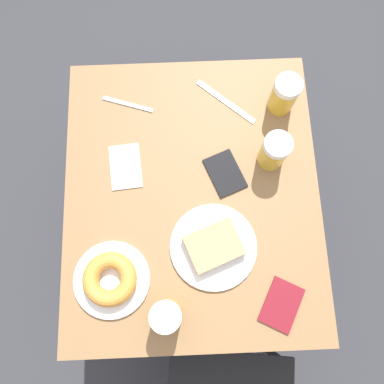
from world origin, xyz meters
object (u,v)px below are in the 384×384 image
at_px(plate_with_donut, 110,279).
at_px(beer_mug_left, 167,315).
at_px(beer_mug_center, 274,151).
at_px(fork, 128,104).
at_px(passport_near_edge, 225,173).
at_px(napkin_folded, 126,167).
at_px(passport_far_edge, 282,305).
at_px(knife, 226,102).
at_px(beer_mug_right, 284,95).
at_px(plate_with_cake, 214,246).

bearing_deg(plate_with_donut, beer_mug_left, 147.76).
height_order(beer_mug_center, fork, beer_mug_center).
relative_size(plate_with_donut, beer_mug_left, 1.66).
bearing_deg(plate_with_donut, passport_near_edge, -138.45).
relative_size(plate_with_donut, napkin_folded, 1.45).
distance_m(napkin_folded, fork, 0.20).
bearing_deg(napkin_folded, passport_far_edge, 135.86).
bearing_deg(passport_near_edge, knife, -94.07).
xyz_separation_m(beer_mug_right, fork, (0.46, -0.02, -0.06)).
relative_size(beer_mug_center, passport_near_edge, 0.84).
relative_size(napkin_folded, fork, 0.91).
xyz_separation_m(fork, passport_near_edge, (-0.28, 0.23, 0.00)).
height_order(beer_mug_center, knife, beer_mug_center).
xyz_separation_m(beer_mug_center, napkin_folded, (0.42, 0.01, -0.06)).
height_order(plate_with_cake, napkin_folded, plate_with_cake).
bearing_deg(beer_mug_left, beer_mug_right, -120.78).
distance_m(fork, passport_near_edge, 0.37).
distance_m(plate_with_cake, napkin_folded, 0.35).
distance_m(plate_with_donut, beer_mug_left, 0.18).
xyz_separation_m(plate_with_cake, knife, (-0.06, -0.44, -0.01)).
relative_size(fork, passport_far_edge, 1.03).
bearing_deg(beer_mug_center, beer_mug_right, -104.78).
bearing_deg(knife, napkin_folded, 32.83).
relative_size(plate_with_cake, beer_mug_right, 1.93).
bearing_deg(beer_mug_center, plate_with_donut, 35.51).
relative_size(beer_mug_left, fork, 0.80).
bearing_deg(beer_mug_left, fork, -80.00).
bearing_deg(beer_mug_right, knife, -6.17).
xyz_separation_m(plate_with_cake, passport_far_edge, (-0.17, 0.16, -0.01)).
xyz_separation_m(beer_mug_left, fork, (0.11, -0.62, -0.06)).
bearing_deg(beer_mug_right, beer_mug_left, 59.22).
bearing_deg(fork, passport_far_edge, 124.17).
bearing_deg(passport_near_edge, beer_mug_left, 65.47).
bearing_deg(passport_near_edge, plate_with_cake, 77.82).
bearing_deg(plate_with_cake, napkin_folded, -45.00).
xyz_separation_m(beer_mug_left, passport_far_edge, (-0.30, -0.01, -0.06)).
distance_m(fork, knife, 0.30).
distance_m(beer_mug_right, passport_near_edge, 0.28).
bearing_deg(napkin_folded, beer_mug_right, -159.05).
height_order(beer_mug_left, napkin_folded, beer_mug_left).
xyz_separation_m(beer_mug_center, beer_mug_right, (-0.05, -0.17, 0.00)).
bearing_deg(fork, beer_mug_left, 100.00).
relative_size(fork, knife, 0.89).
relative_size(beer_mug_center, fork, 0.80).
xyz_separation_m(plate_with_cake, beer_mug_left, (0.13, 0.17, 0.05)).
height_order(plate_with_donut, beer_mug_left, beer_mug_left).
bearing_deg(knife, beer_mug_center, 121.77).
bearing_deg(passport_near_edge, beer_mug_right, -130.27).
bearing_deg(plate_with_donut, beer_mug_center, -144.49).
bearing_deg(beer_mug_left, passport_near_edge, -114.53).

